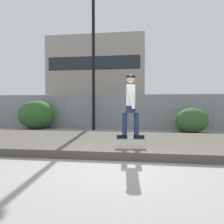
{
  "coord_description": "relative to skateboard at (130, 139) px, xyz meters",
  "views": [
    {
      "loc": [
        0.52,
        -4.72,
        1.36
      ],
      "look_at": [
        -0.57,
        2.5,
        1.09
      ],
      "focal_mm": 36.41,
      "sensor_mm": 36.0,
      "label": 1
    }
  ],
  "objects": [
    {
      "name": "skater",
      "position": [
        0.0,
        0.0,
        0.94
      ],
      "size": [
        0.73,
        0.6,
        1.65
      ],
      "color": "black",
      "rests_on": "skateboard"
    },
    {
      "name": "shrub_left",
      "position": [
        -5.48,
        5.58,
        0.33
      ],
      "size": [
        1.98,
        1.62,
        1.53
      ],
      "color": "#2D5B28",
      "rests_on": "ground_plane"
    },
    {
      "name": "parked_car_near",
      "position": [
        -3.83,
        8.97,
        0.4
      ],
      "size": [
        4.49,
        2.14,
        1.66
      ],
      "color": "silver",
      "rests_on": "ground_plane"
    },
    {
      "name": "gravel_berm",
      "position": [
        -0.12,
        1.29,
        -0.33
      ],
      "size": [
        17.14,
        3.87,
        0.21
      ],
      "primitive_type": "cube",
      "color": "#4C473F",
      "rests_on": "ground_plane"
    },
    {
      "name": "parked_car_mid",
      "position": [
        2.22,
        9.15,
        0.4
      ],
      "size": [
        4.44,
        2.02,
        1.66
      ],
      "color": "maroon",
      "rests_on": "ground_plane"
    },
    {
      "name": "chain_fence",
      "position": [
        -0.12,
        6.26,
        0.49
      ],
      "size": [
        23.68,
        0.06,
        1.85
      ],
      "color": "gray",
      "rests_on": "ground_plane"
    },
    {
      "name": "street_lamp",
      "position": [
        -2.3,
        5.57,
        4.32
      ],
      "size": [
        0.44,
        0.44,
        7.79
      ],
      "color": "black",
      "rests_on": "ground_plane"
    },
    {
      "name": "ground_plane",
      "position": [
        -0.12,
        -1.2,
        -0.44
      ],
      "size": [
        120.0,
        120.0,
        0.0
      ],
      "primitive_type": "plane",
      "color": "gray"
    },
    {
      "name": "skateboard",
      "position": [
        0.0,
        0.0,
        0.0
      ],
      "size": [
        0.82,
        0.28,
        0.07
      ],
      "color": "#2D608C"
    },
    {
      "name": "shrub_right",
      "position": [
        2.51,
        5.08,
        0.14
      ],
      "size": [
        1.49,
        1.22,
        1.15
      ],
      "color": "#2D5B28",
      "rests_on": "ground_plane"
    },
    {
      "name": "library_building",
      "position": [
        -9.39,
        40.96,
        6.74
      ],
      "size": [
        18.92,
        11.14,
        14.35
      ],
      "color": "gray",
      "rests_on": "ground_plane"
    },
    {
      "name": "shrub_center",
      "position": [
        2.29,
        5.48,
        -0.03
      ],
      "size": [
        1.06,
        0.87,
        0.82
      ],
      "color": "#477F38",
      "rests_on": "ground_plane"
    }
  ]
}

